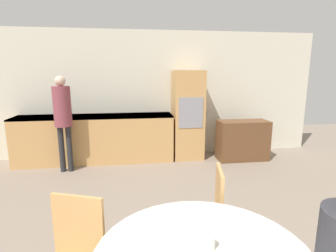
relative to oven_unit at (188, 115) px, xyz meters
The scene contains 7 objects.
wall_back 0.86m from the oven_unit, 153.90° to the left, with size 7.07×0.05×2.60m.
kitchen_counter 1.90m from the oven_unit, behind, with size 3.03×0.60×0.93m.
oven_unit is the anchor object (origin of this frame).
sideboard 1.23m from the oven_unit, 15.66° to the right, with size 1.01×0.45×0.80m.
chair_far_right 3.21m from the oven_unit, 98.93° to the right, with size 0.48×0.48×0.94m.
person_standing 2.38m from the oven_unit, 167.97° to the right, with size 0.30×0.30×1.70m.
cup 4.00m from the oven_unit, 100.55° to the right, with size 0.08×0.08×0.08m.
Camera 1 is at (-0.46, -0.01, 1.76)m, focal length 28.00 mm.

